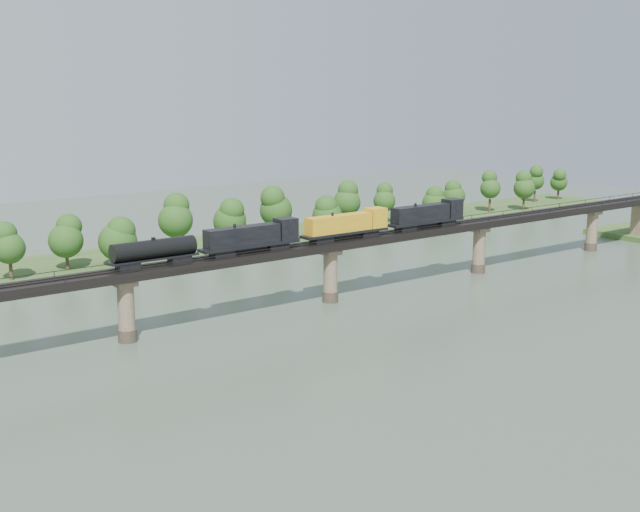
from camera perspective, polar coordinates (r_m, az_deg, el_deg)
ground at (r=127.77m, az=8.96°, el=-6.06°), size 400.00×400.00×0.00m
far_bank at (r=194.59m, az=-9.13°, el=0.40°), size 300.00×24.00×1.60m
bridge at (r=147.99m, az=0.74°, el=-1.23°), size 236.00×30.00×11.50m
bridge_superstructure at (r=146.69m, az=0.75°, el=1.18°), size 220.00×4.90×0.75m
far_treeline at (r=185.61m, az=-10.81°, el=2.31°), size 289.06×17.54×13.60m
freight_train at (r=144.34m, az=-0.29°, el=1.89°), size 75.67×2.95×5.21m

